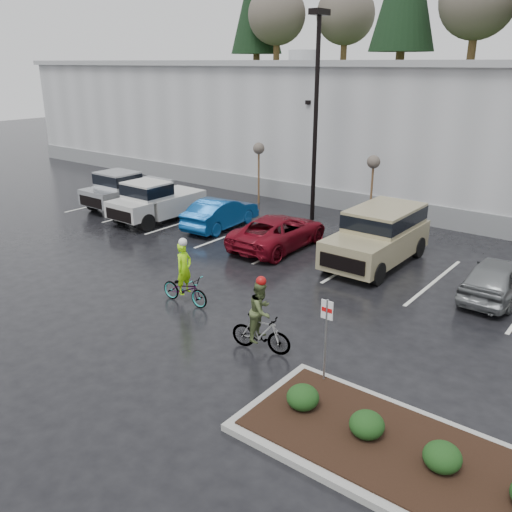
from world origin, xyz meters
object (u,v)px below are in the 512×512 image
Objects in this scene: car_grey at (497,278)px; cyclist_olive at (261,324)px; lamppost at (316,96)px; fire_lane_sign at (326,332)px; cyclist_hivis at (185,283)px; sapling_west at (259,152)px; sapling_mid at (373,166)px; suv_tan at (376,237)px; car_red at (279,231)px; car_blue at (221,213)px; pickup_white at (162,199)px; pickup_silver at (133,188)px.

car_grey is 1.88× the size of cyclist_olive.
fire_lane_sign is (7.80, -11.80, -4.28)m from lamppost.
lamppost is 11.81m from cyclist_hivis.
fire_lane_sign is at bearing -47.33° from sapling_west.
sapling_mid is at bearing -5.39° from cyclist_hivis.
lamppost is 1.81× the size of suv_tan.
car_blue is at bearing -11.30° from car_red.
cyclist_olive is (11.34, -7.08, -0.20)m from pickup_white.
pickup_white is 6.81m from car_red.
sapling_mid is at bearing 22.31° from pickup_silver.
lamppost reaches higher than cyclist_hivis.
car_blue is 3.73m from car_red.
car_grey is (9.49, -4.07, -5.02)m from lamppost.
sapling_west reaches higher than car_red.
sapling_mid is 1.50× the size of cyclist_hivis.
cyclist_hivis is (-3.08, -6.85, -0.36)m from suv_tan.
cyclist_olive is at bearing -75.74° from sapling_mid.
lamppost is 5.07m from sapling_west.
car_red is (-6.68, 7.50, -0.74)m from fire_lane_sign.
cyclist_hivis is (-5.81, 1.30, -0.74)m from fire_lane_sign.
pickup_silver is (-16.49, 8.21, -0.43)m from fire_lane_sign.
suv_tan is at bearing 3.55° from pickup_white.
car_grey is (8.37, 0.23, 0.00)m from car_red.
sapling_west is at bearing -20.56° from car_grey.
sapling_west is (-4.00, 1.00, -2.96)m from lamppost.
cyclist_hivis reaches higher than cyclist_olive.
pickup_silver is 18.19m from car_grey.
suv_tan is (-2.73, 8.15, -0.38)m from fire_lane_sign.
car_red is 6.26m from cyclist_hivis.
suv_tan is (2.57, -4.65, -1.70)m from sapling_mid.
car_grey is 1.83× the size of cyclist_hivis.
sapling_west is at bearing -47.54° from car_red.
lamppost reaches higher than pickup_silver.
sapling_west reaches higher than cyclist_olive.
sapling_west is at bearing 44.40° from pickup_silver.
sapling_west is 1.50× the size of cyclist_hivis.
cyclist_hivis is (7.68, -6.18, -0.31)m from pickup_white.
cyclist_hivis is at bearing -92.53° from sapling_mid.
car_grey is at bearing -1.50° from pickup_silver.
sapling_west is 1.45× the size of fire_lane_sign.
fire_lane_sign is 8.60m from suv_tan.
sapling_west is at bearing 24.66° from cyclist_hivis.
fire_lane_sign reaches higher than cyclist_hivis.
sapling_mid is 0.77× the size of car_blue.
sapling_west is 1.53× the size of cyclist_olive.
car_grey is at bearing -23.21° from lamppost.
lamppost is at bearing -130.13° from car_blue.
pickup_silver reaches higher than car_grey.
suv_tan is 2.39× the size of cyclist_hivis.
fire_lane_sign reaches higher than cyclist_olive.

